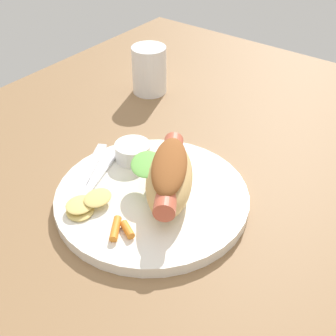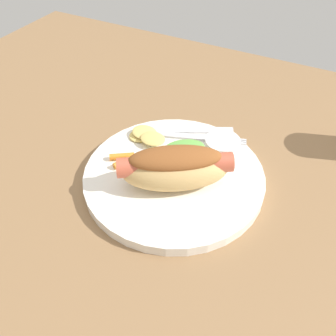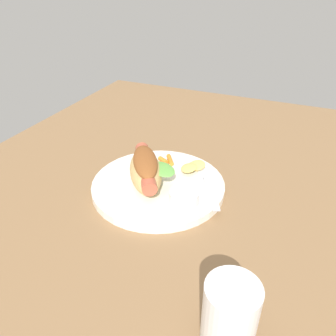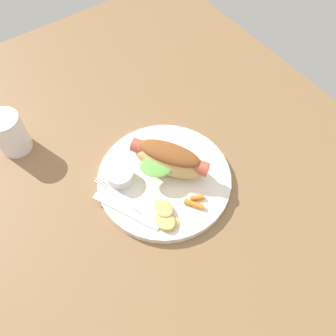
{
  "view_description": "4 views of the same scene",
  "coord_description": "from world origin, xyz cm",
  "views": [
    {
      "loc": [
        35.55,
        29.96,
        41.68
      ],
      "look_at": [
        -1.42,
        2.07,
        6.34
      ],
      "focal_mm": 48.63,
      "sensor_mm": 36.0,
      "label": 1
    },
    {
      "loc": [
        -17.14,
        33.88,
        38.19
      ],
      "look_at": [
        -0.38,
        1.63,
        3.82
      ],
      "focal_mm": 38.69,
      "sensor_mm": 36.0,
      "label": 2
    },
    {
      "loc": [
        -49.99,
        -23.35,
        38.65
      ],
      "look_at": [
        1.16,
        -1.39,
        4.32
      ],
      "focal_mm": 35.54,
      "sensor_mm": 36.0,
      "label": 3
    },
    {
      "loc": [
        29.71,
        -20.45,
        61.84
      ],
      "look_at": [
        0.48,
        0.2,
        5.94
      ],
      "focal_mm": 38.47,
      "sensor_mm": 36.0,
      "label": 4
    }
  ],
  "objects": [
    {
      "name": "sauce_ramekin",
      "position": [
        -5.05,
        -7.21,
        2.9
      ],
      "size": [
        5.28,
        5.28,
        2.6
      ],
      "primitive_type": "cylinder",
      "color": "white",
      "rests_on": "plate"
    },
    {
      "name": "ground_plane",
      "position": [
        0.0,
        0.0,
        -0.9
      ],
      "size": [
        120.0,
        90.0,
        1.8
      ],
      "primitive_type": "cube",
      "color": "olive"
    },
    {
      "name": "carrot_garnish",
      "position": [
        7.46,
        1.47,
        2.1
      ],
      "size": [
        3.65,
        4.08,
        0.99
      ],
      "color": "orange",
      "rests_on": "plate"
    },
    {
      "name": "hot_dog",
      "position": [
        -1.7,
        2.02,
        4.95
      ],
      "size": [
        15.51,
        13.57,
        6.23
      ],
      "rotation": [
        0.0,
        0.0,
        3.7
      ],
      "color": "tan",
      "rests_on": "plate"
    },
    {
      "name": "chips_pile",
      "position": [
        6.99,
        -4.93,
        2.3
      ],
      "size": [
        7.31,
        5.43,
        1.48
      ],
      "color": "#DCC067",
      "rests_on": "plate"
    },
    {
      "name": "plate",
      "position": [
        -0.52,
        0.2,
        0.8
      ],
      "size": [
        26.31,
        26.31,
        1.6
      ],
      "primitive_type": "cylinder",
      "color": "white",
      "rests_on": "ground_plane"
    },
    {
      "name": "knife",
      "position": [
        1.5,
        -10.05,
        1.78
      ],
      "size": [
        13.19,
        7.53,
        0.36
      ],
      "primitive_type": "cube",
      "rotation": [
        0.0,
        0.0,
        3.61
      ],
      "color": "silver",
      "rests_on": "plate"
    },
    {
      "name": "fork",
      "position": [
        -0.27,
        -8.74,
        1.8
      ],
      "size": [
        14.59,
        5.89,
        0.4
      ],
      "rotation": [
        0.0,
        0.0,
        3.46
      ],
      "color": "silver",
      "rests_on": "plate"
    }
  ]
}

